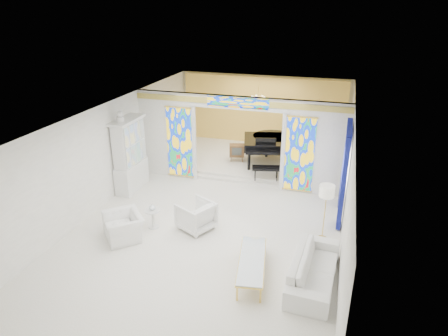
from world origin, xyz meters
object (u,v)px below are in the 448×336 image
(armchair_left, at_px, (124,226))
(sofa, at_px, (314,269))
(grand_piano, at_px, (269,142))
(tv_console, at_px, (237,150))
(armchair_right, at_px, (196,216))
(coffee_table, at_px, (252,261))
(china_cabinet, at_px, (130,155))

(armchair_left, relative_size, sofa, 0.44)
(sofa, relative_size, grand_piano, 0.74)
(armchair_left, xyz_separation_m, grand_piano, (2.64, 5.97, 0.62))
(armchair_left, xyz_separation_m, tv_console, (1.50, 5.70, 0.26))
(armchair_right, bearing_deg, coffee_table, 78.31)
(armchair_left, xyz_separation_m, armchair_right, (1.64, 0.97, 0.06))
(armchair_left, distance_m, armchair_right, 1.91)
(grand_piano, relative_size, tv_console, 4.91)
(armchair_left, height_order, grand_piano, grand_piano)
(armchair_right, relative_size, tv_console, 1.37)
(coffee_table, height_order, grand_piano, grand_piano)
(sofa, relative_size, coffee_table, 1.19)
(sofa, relative_size, tv_console, 3.65)
(sofa, xyz_separation_m, coffee_table, (-1.35, -0.17, 0.05))
(sofa, height_order, tv_console, tv_console)
(armchair_left, xyz_separation_m, sofa, (4.90, -0.38, 0.00))
(coffee_table, relative_size, tv_console, 3.07)
(armchair_right, distance_m, tv_console, 4.74)
(tv_console, bearing_deg, sofa, -76.48)
(armchair_left, height_order, tv_console, tv_console)
(china_cabinet, height_order, armchair_left, china_cabinet)
(armchair_left, bearing_deg, china_cabinet, 161.40)
(armchair_left, height_order, sofa, sofa)
(china_cabinet, bearing_deg, tv_console, 46.90)
(armchair_right, xyz_separation_m, coffee_table, (1.91, -1.52, -0.01))
(armchair_left, xyz_separation_m, coffee_table, (3.55, -0.55, 0.05))
(grand_piano, xyz_separation_m, tv_console, (-1.14, -0.27, -0.36))
(china_cabinet, bearing_deg, grand_piano, 39.56)
(coffee_table, xyz_separation_m, grand_piano, (-0.91, 6.52, 0.57))
(china_cabinet, xyz_separation_m, sofa, (6.17, -3.12, -0.83))
(armchair_left, bearing_deg, armchair_right, 77.22)
(armchair_right, xyz_separation_m, tv_console, (-0.14, 4.73, 0.20))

